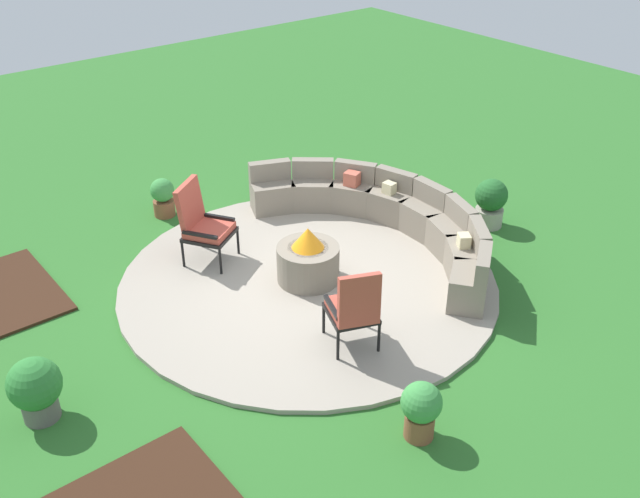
{
  "coord_description": "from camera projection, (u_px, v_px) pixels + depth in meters",
  "views": [
    {
      "loc": [
        6.32,
        -4.85,
        5.25
      ],
      "look_at": [
        0.0,
        0.2,
        0.45
      ],
      "focal_mm": 40.11,
      "sensor_mm": 36.0,
      "label": 1
    }
  ],
  "objects": [
    {
      "name": "lounge_chair_front_right",
      "position": [
        354.0,
        307.0,
        7.99
      ],
      "size": [
        0.72,
        0.69,
        1.06
      ],
      "rotation": [
        0.0,
        0.0,
        7.49
      ],
      "color": "black",
      "rests_on": "patio_circle"
    },
    {
      "name": "potted_plant_3",
      "position": [
        491.0,
        202.0,
        10.7
      ],
      "size": [
        0.49,
        0.49,
        0.75
      ],
      "color": "#A89E8E",
      "rests_on": "ground_plane"
    },
    {
      "name": "curved_stone_bench",
      "position": [
        388.0,
        217.0,
        10.35
      ],
      "size": [
        4.3,
        1.9,
        0.76
      ],
      "color": "gray",
      "rests_on": "patio_circle"
    },
    {
      "name": "fire_pit",
      "position": [
        308.0,
        259.0,
        9.34
      ],
      "size": [
        0.82,
        0.82,
        0.77
      ],
      "color": "gray",
      "rests_on": "patio_circle"
    },
    {
      "name": "lounge_chair_front_left",
      "position": [
        202.0,
        222.0,
        9.65
      ],
      "size": [
        0.83,
        0.83,
        1.15
      ],
      "rotation": [
        0.0,
        0.0,
        5.28
      ],
      "color": "black",
      "rests_on": "patio_circle"
    },
    {
      "name": "potted_plant_0",
      "position": [
        421.0,
        408.0,
        6.95
      ],
      "size": [
        0.41,
        0.41,
        0.65
      ],
      "color": "brown",
      "rests_on": "ground_plane"
    },
    {
      "name": "patio_circle",
      "position": [
        308.0,
        281.0,
        9.51
      ],
      "size": [
        4.99,
        4.99,
        0.06
      ],
      "primitive_type": "cylinder",
      "color": "#9E9384",
      "rests_on": "ground_plane"
    },
    {
      "name": "potted_plant_1",
      "position": [
        35.0,
        388.0,
        7.17
      ],
      "size": [
        0.55,
        0.55,
        0.72
      ],
      "color": "#605B56",
      "rests_on": "ground_plane"
    },
    {
      "name": "ground_plane",
      "position": [
        308.0,
        283.0,
        9.53
      ],
      "size": [
        24.0,
        24.0,
        0.0
      ],
      "primitive_type": "plane",
      "color": "#2D6B28"
    },
    {
      "name": "potted_plant_2",
      "position": [
        163.0,
        196.0,
        11.02
      ],
      "size": [
        0.37,
        0.37,
        0.61
      ],
      "color": "brown",
      "rests_on": "ground_plane"
    }
  ]
}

